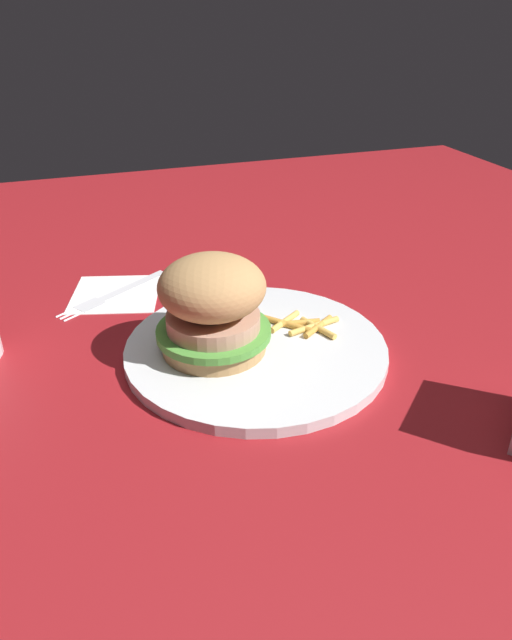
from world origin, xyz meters
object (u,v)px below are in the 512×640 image
fries_pile (300,324)px  sandwich (213,305)px  plate (256,349)px  napkin (116,293)px  fork (114,292)px

fries_pile → sandwich: bearing=7.0°
sandwich → plate: bearing=171.7°
plate → napkin: bearing=-57.1°
plate → fries_pile: (-0.06, -0.02, 0.01)m
sandwich → fries_pile: sandwich is taller
napkin → fork: bearing=33.2°
napkin → sandwich: bearing=113.4°
plate → sandwich: bearing=-8.3°
fries_pile → napkin: (0.19, -0.18, -0.01)m
plate → napkin: size_ratio=2.57×
sandwich → napkin: size_ratio=1.10×
fork → plate: bearing=123.3°
napkin → fries_pile: bearing=136.6°
fork → napkin: bearing=-146.8°
sandwich → fries_pile: size_ratio=1.24×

